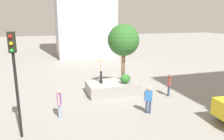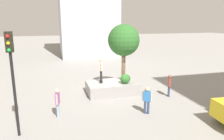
{
  "view_description": "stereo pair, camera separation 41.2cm",
  "coord_description": "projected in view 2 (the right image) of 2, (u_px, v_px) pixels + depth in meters",
  "views": [
    {
      "loc": [
        4.11,
        14.18,
        5.11
      ],
      "look_at": [
        -0.19,
        0.36,
        1.69
      ],
      "focal_mm": 34.09,
      "sensor_mm": 36.0,
      "label": 1
    },
    {
      "loc": [
        3.71,
        14.3,
        5.11
      ],
      "look_at": [
        -0.19,
        0.36,
        1.69
      ],
      "focal_mm": 34.09,
      "sensor_mm": 36.0,
      "label": 2
    }
  ],
  "objects": [
    {
      "name": "planter_ledge",
      "position": [
        112.0,
        88.0,
        15.18
      ],
      "size": [
        3.51,
        2.21,
        0.79
      ],
      "primitive_type": "cube",
      "color": "gray",
      "rests_on": "ground"
    },
    {
      "name": "boxwood_shrub",
      "position": [
        126.0,
        78.0,
        15.04
      ],
      "size": [
        0.58,
        0.58,
        0.58
      ],
      "primitive_type": "sphere",
      "color": "#2D6628",
      "rests_on": "planter_ledge"
    },
    {
      "name": "bystander_watching",
      "position": [
        58.0,
        101.0,
        11.31
      ],
      "size": [
        0.26,
        0.53,
        1.59
      ],
      "color": "#8C9EB7",
      "rests_on": "ground"
    },
    {
      "name": "passerby_with_bag",
      "position": [
        147.0,
        98.0,
        11.7
      ],
      "size": [
        0.47,
        0.37,
        1.56
      ],
      "color": "navy",
      "rests_on": "ground"
    },
    {
      "name": "skateboard",
      "position": [
        101.0,
        81.0,
        15.18
      ],
      "size": [
        0.37,
        0.83,
        0.07
      ],
      "color": "black",
      "rests_on": "planter_ledge"
    },
    {
      "name": "pedestrian_crossing",
      "position": [
        169.0,
        84.0,
        14.4
      ],
      "size": [
        0.34,
        0.47,
        1.51
      ],
      "color": "navy",
      "rests_on": "ground"
    },
    {
      "name": "plaza_tree",
      "position": [
        124.0,
        41.0,
        14.95
      ],
      "size": [
        2.24,
        2.24,
        4.05
      ],
      "color": "brown",
      "rests_on": "planter_ledge"
    },
    {
      "name": "skateboarder",
      "position": [
        101.0,
        68.0,
        14.96
      ],
      "size": [
        0.3,
        0.53,
        1.61
      ],
      "color": "black",
      "rests_on": "skateboard"
    },
    {
      "name": "ground_plane",
      "position": [
        108.0,
        92.0,
        15.55
      ],
      "size": [
        120.0,
        120.0,
        0.0
      ],
      "primitive_type": "plane",
      "color": "gray"
    },
    {
      "name": "traffic_light_corner",
      "position": [
        12.0,
        67.0,
        8.93
      ],
      "size": [
        0.3,
        0.35,
        4.66
      ],
      "color": "black",
      "rests_on": "ground"
    },
    {
      "name": "hedge_clump",
      "position": [
        125.0,
        79.0,
        14.75
      ],
      "size": [
        0.66,
        0.66,
        0.66
      ],
      "primitive_type": "sphere",
      "color": "#2D6628",
      "rests_on": "planter_ledge"
    }
  ]
}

